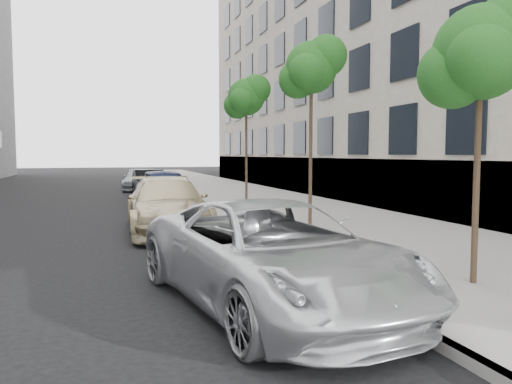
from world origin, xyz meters
name	(u,v)px	position (x,y,z in m)	size (l,w,h in m)	color
ground	(331,350)	(0.00, 0.00, 0.00)	(160.00, 160.00, 0.00)	black
sidewalk	(220,189)	(4.30, 24.00, 0.07)	(6.40, 72.00, 0.14)	gray
curb	(167,191)	(1.18, 24.00, 0.07)	(0.15, 72.00, 0.14)	#9E9B93
tree_near	(482,53)	(3.23, 1.50, 3.73)	(1.78, 1.58, 4.47)	#38281C
tree_mid	(312,68)	(3.23, 8.00, 4.56)	(1.77, 1.57, 5.30)	#38281C
tree_far	(247,97)	(3.23, 14.50, 4.45)	(1.80, 1.60, 5.21)	#38281C
minivan	(272,254)	(-0.10, 1.73, 0.75)	(2.50, 5.41, 1.50)	silver
suv	(167,205)	(-0.68, 9.01, 0.76)	(2.12, 5.22, 1.52)	#C7B78E
sedan_blue	(164,189)	(-0.10, 14.61, 0.81)	(1.92, 4.78, 1.63)	#0F1733
sedan_black	(149,183)	(-0.10, 20.85, 0.69)	(1.45, 4.16, 1.37)	black
sedan_rear	(139,180)	(-0.25, 25.74, 0.64)	(1.79, 4.41, 1.28)	#9EA0A5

